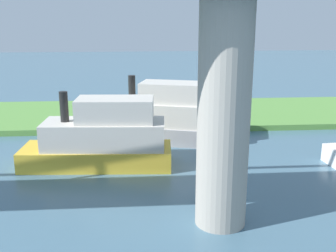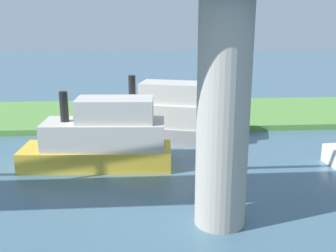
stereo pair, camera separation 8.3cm
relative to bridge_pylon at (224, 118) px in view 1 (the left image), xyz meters
The scene contains 7 objects.
ground_plane 16.86m from the bridge_pylon, 84.79° to the right, with size 160.00×160.00×0.00m, color #476B7F.
grassy_bank 22.55m from the bridge_pylon, 86.21° to the right, with size 80.00×12.00×0.50m, color #5B9342.
bridge_pylon is the anchor object (origin of this frame).
person_on_bank 19.54m from the bridge_pylon, 71.36° to the right, with size 0.45×0.45×1.39m.
mooring_post 18.80m from the bridge_pylon, 104.53° to the right, with size 0.20×0.20×1.04m, color brown.
pontoon_yellow 14.51m from the bridge_pylon, 81.67° to the right, with size 10.76×6.12×5.22m.
skiff_small 11.11m from the bridge_pylon, 52.76° to the right, with size 10.17×3.96×5.10m.
Camera 1 is at (2.53, 34.13, 9.98)m, focal length 44.16 mm.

